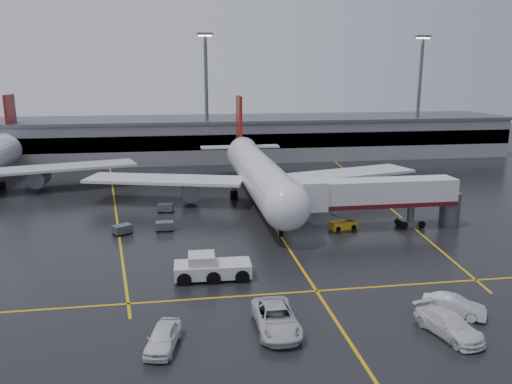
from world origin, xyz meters
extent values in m
plane|color=black|center=(0.00, 0.00, 0.00)|extent=(220.00, 220.00, 0.00)
cube|color=gold|center=(0.00, 0.00, 0.01)|extent=(0.25, 90.00, 0.02)
cube|color=gold|center=(0.00, -22.00, 0.01)|extent=(60.00, 0.25, 0.02)
cube|color=gold|center=(-20.00, 10.00, 0.01)|extent=(9.99, 69.35, 0.02)
cube|color=gold|center=(18.00, 10.00, 0.01)|extent=(7.57, 69.64, 0.02)
cube|color=gray|center=(0.00, 48.00, 4.00)|extent=(120.00, 18.00, 8.00)
cube|color=black|center=(0.00, 39.20, 4.50)|extent=(120.00, 0.40, 3.00)
cube|color=#595B60|center=(0.00, 48.00, 8.30)|extent=(122.00, 19.00, 0.60)
cylinder|color=#595B60|center=(-5.00, 42.00, 12.50)|extent=(0.70, 0.70, 25.00)
cube|color=#595B60|center=(-5.00, 42.00, 25.20)|extent=(3.00, 1.20, 0.50)
cube|color=#FFE5B2|center=(-5.00, 42.00, 24.90)|extent=(2.60, 0.90, 0.20)
cylinder|color=#595B60|center=(40.00, 42.00, 12.50)|extent=(0.70, 0.70, 25.00)
cube|color=#595B60|center=(40.00, 42.00, 25.20)|extent=(3.00, 1.20, 0.50)
cube|color=#FFE5B2|center=(40.00, 42.00, 24.90)|extent=(2.60, 0.90, 0.20)
cylinder|color=silver|center=(0.00, 8.00, 4.20)|extent=(5.20, 36.00, 5.20)
sphere|color=silver|center=(0.00, -10.00, 4.20)|extent=(5.20, 5.20, 5.20)
cone|color=silver|center=(0.00, 29.00, 4.80)|extent=(4.94, 8.00, 4.94)
cube|color=maroon|center=(0.00, 30.00, 9.70)|extent=(0.50, 5.50, 8.50)
cube|color=silver|center=(0.00, 29.00, 5.00)|extent=(14.00, 3.00, 0.25)
cube|color=silver|center=(-13.00, 10.00, 3.40)|extent=(22.80, 11.83, 0.40)
cube|color=silver|center=(13.00, 10.00, 3.40)|extent=(22.80, 11.83, 0.40)
cylinder|color=#595B60|center=(-9.50, 9.00, 2.00)|extent=(2.60, 4.50, 2.60)
cylinder|color=#595B60|center=(9.50, 9.00, 2.00)|extent=(2.60, 4.50, 2.60)
cylinder|color=#595B60|center=(0.00, -7.00, 1.00)|extent=(0.56, 0.56, 2.00)
cylinder|color=#595B60|center=(-3.20, 11.00, 1.00)|extent=(0.56, 0.56, 2.00)
cylinder|color=#595B60|center=(3.20, 11.00, 1.00)|extent=(0.56, 0.56, 2.00)
cylinder|color=black|center=(0.00, -7.00, 0.45)|extent=(0.40, 1.10, 1.10)
cylinder|color=black|center=(-3.20, 11.00, 0.55)|extent=(1.00, 1.40, 1.40)
cylinder|color=black|center=(3.20, 11.00, 0.55)|extent=(1.00, 1.40, 1.40)
cone|color=silver|center=(-42.00, 41.00, 4.80)|extent=(4.94, 8.00, 4.94)
cube|color=maroon|center=(-42.00, 42.00, 9.70)|extent=(0.50, 5.50, 8.50)
cube|color=silver|center=(-42.00, 41.00, 5.00)|extent=(14.00, 3.00, 0.25)
cube|color=silver|center=(-29.00, 22.00, 3.40)|extent=(22.80, 11.83, 0.40)
cylinder|color=#595B60|center=(-32.50, 21.00, 2.00)|extent=(2.60, 4.50, 2.60)
cylinder|color=#595B60|center=(-38.80, 23.00, 1.00)|extent=(0.56, 0.56, 2.00)
cylinder|color=black|center=(-38.80, 23.00, 0.55)|extent=(1.00, 1.40, 1.40)
cube|color=silver|center=(12.00, -6.00, 4.40)|extent=(18.00, 3.20, 3.00)
cube|color=#510E14|center=(12.00, -6.00, 3.10)|extent=(18.00, 3.30, 0.50)
cube|color=silver|center=(3.80, -6.00, 4.40)|extent=(3.00, 3.40, 3.30)
cylinder|color=#595B60|center=(16.00, -6.00, 1.50)|extent=(0.80, 0.80, 3.00)
cube|color=#595B60|center=(16.00, -6.00, 0.45)|extent=(2.60, 1.60, 0.90)
cylinder|color=#595B60|center=(21.00, -6.00, 2.00)|extent=(2.40, 2.40, 4.00)
cylinder|color=black|center=(14.90, -6.00, 0.45)|extent=(0.90, 1.80, 0.90)
cylinder|color=black|center=(17.10, -6.00, 0.45)|extent=(0.90, 1.80, 0.90)
cube|color=silver|center=(-8.44, -17.91, 0.87)|extent=(6.87, 2.92, 1.16)
cube|color=silver|center=(-9.40, -17.88, 1.84)|extent=(2.40, 2.40, 0.97)
cube|color=black|center=(-9.40, -17.88, 1.84)|extent=(2.16, 2.16, 0.87)
cylinder|color=black|center=(-10.96, -17.83, 0.53)|extent=(1.35, 2.95, 1.26)
cylinder|color=black|center=(-8.44, -17.91, 0.53)|extent=(1.35, 2.95, 1.26)
cylinder|color=black|center=(-5.92, -17.98, 0.53)|extent=(1.35, 2.95, 1.26)
cube|color=gold|center=(7.86, -5.54, 0.48)|extent=(3.35, 1.96, 0.96)
cube|color=#595B60|center=(7.86, -5.54, 1.40)|extent=(3.13, 1.42, 1.10)
cylinder|color=black|center=(6.83, -5.77, 0.26)|extent=(0.92, 1.58, 0.61)
cylinder|color=black|center=(8.88, -5.32, 0.26)|extent=(0.92, 1.58, 0.61)
imported|color=silver|center=(-4.65, -27.92, 0.87)|extent=(2.90, 6.28, 1.75)
imported|color=white|center=(7.16, -30.53, 0.80)|extent=(3.56, 5.91, 1.60)
imported|color=silver|center=(9.08, -27.84, 0.76)|extent=(4.71, 3.92, 1.52)
imported|color=white|center=(-12.59, -29.13, 0.77)|extent=(2.79, 4.84, 1.55)
cube|color=#595B60|center=(-12.93, -3.05, 0.65)|extent=(2.01, 1.32, 0.90)
cylinder|color=black|center=(-13.74, -3.55, 0.18)|extent=(0.40, 0.20, 0.40)
cylinder|color=black|center=(-12.14, -3.56, 0.18)|extent=(0.40, 0.20, 0.40)
cylinder|color=black|center=(-13.73, -2.55, 0.18)|extent=(0.40, 0.20, 0.40)
cylinder|color=black|center=(-12.13, -2.56, 0.18)|extent=(0.40, 0.20, 0.40)
cube|color=#595B60|center=(-17.67, -3.62, 0.65)|extent=(2.39, 2.18, 0.90)
cylinder|color=black|center=(-18.07, -4.48, 0.18)|extent=(0.40, 0.20, 0.40)
cylinder|color=black|center=(-16.73, -3.60, 0.18)|extent=(0.40, 0.20, 0.40)
cylinder|color=black|center=(-18.62, -3.64, 0.18)|extent=(0.40, 0.20, 0.40)
cylinder|color=black|center=(-17.28, -2.77, 0.18)|extent=(0.40, 0.20, 0.40)
cube|color=#595B60|center=(-12.96, 5.15, 0.65)|extent=(2.17, 1.57, 0.90)
cylinder|color=black|center=(-13.82, 4.77, 0.18)|extent=(0.40, 0.20, 0.40)
cylinder|color=black|center=(-12.24, 4.54, 0.18)|extent=(0.40, 0.20, 0.40)
cylinder|color=black|center=(-13.68, 5.76, 0.18)|extent=(0.40, 0.20, 0.40)
cylinder|color=black|center=(-12.10, 5.53, 0.18)|extent=(0.40, 0.20, 0.40)
camera|label=1|loc=(-11.25, -60.33, 18.00)|focal=35.52mm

